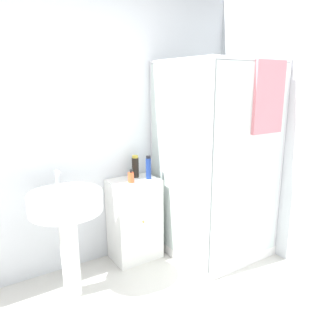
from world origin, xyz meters
TOP-DOWN VIEW (x-y plane):
  - wall_back at (0.00, 1.70)m, footprint 6.40×0.06m
  - shower_enclosure at (1.17, 1.14)m, footprint 0.90×0.93m
  - vanity_cabinet at (0.49, 1.50)m, footprint 0.45×0.35m
  - sink at (-0.21, 1.26)m, footprint 0.55×0.55m
  - soap_dispenser at (0.43, 1.45)m, footprint 0.06×0.06m
  - shampoo_bottle_tall_black at (0.55, 1.57)m, footprint 0.06×0.06m
  - shampoo_bottle_blue at (0.62, 1.45)m, footprint 0.05×0.05m

SIDE VIEW (x-z plane):
  - vanity_cabinet at x=0.49m, z-range 0.00..0.79m
  - shower_enclosure at x=1.17m, z-range -0.43..1.42m
  - sink at x=-0.21m, z-range 0.19..1.19m
  - soap_dispenser at x=0.43m, z-range 0.77..0.90m
  - shampoo_bottle_tall_black at x=0.55m, z-range 0.78..1.00m
  - shampoo_bottle_blue at x=0.62m, z-range 0.78..1.00m
  - wall_back at x=0.00m, z-range 0.00..2.50m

